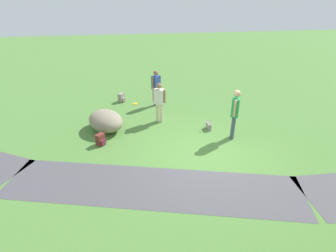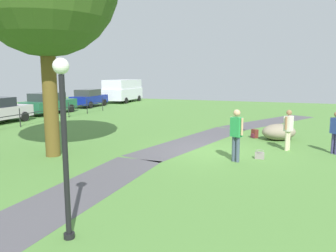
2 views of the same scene
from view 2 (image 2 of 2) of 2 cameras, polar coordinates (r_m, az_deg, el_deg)
name	(u,v)px [view 2 (image 2 of 2)]	position (r m, az deg, el deg)	size (l,w,h in m)	color
ground_plane	(214,152)	(13.03, 7.85, -4.37)	(48.00, 48.00, 0.00)	#51823A
footpath_segment_near	(66,198)	(8.63, -16.89, -11.66)	(8.03, 1.89, 0.01)	#504D53
footpath_segment_mid	(195,140)	(15.11, 4.68, -2.45)	(8.18, 3.59, 0.01)	#504D53
footpath_segment_far	(271,121)	(21.92, 17.11, 0.75)	(7.87, 5.30, 0.01)	#504D53
lamp_post	(64,129)	(6.10, -17.23, -0.56)	(0.28, 0.28, 3.24)	black
lawn_boulder	(279,132)	(15.92, 18.28, -0.97)	(1.77, 1.90, 0.73)	gray
woman_with_handbag	(236,131)	(11.53, 11.51, -0.90)	(0.38, 0.47, 1.79)	#425062
man_near_boulder	(288,127)	(13.81, 19.74, -0.20)	(0.48, 0.37, 1.59)	beige
passerby_on_path	(336,130)	(13.86, 26.60, -0.58)	(0.43, 0.42, 1.59)	#453D73
handbag_on_grass	(260,155)	(12.26, 15.27, -4.77)	(0.29, 0.33, 0.31)	gray
backpack_by_boulder	(254,134)	(16.13, 14.46, -1.29)	(0.35, 0.35, 0.40)	maroon
parked_hatchback_blue	(49,103)	(26.28, -19.51, 3.70)	(4.42, 1.97, 1.56)	#215E3E
parked_sedan_red	(89,98)	(30.84, -13.25, 4.68)	(4.12, 1.94, 1.56)	navy
delivery_van	(123,90)	(35.38, -7.69, 6.10)	(5.20, 2.52, 2.30)	silver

